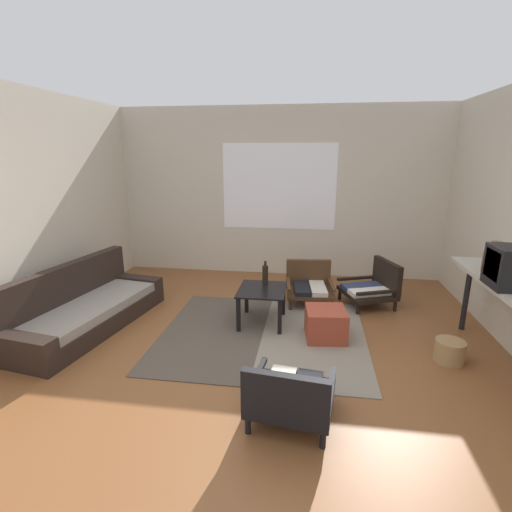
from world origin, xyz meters
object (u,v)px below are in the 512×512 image
(couch, at_px, (85,309))
(armchair_corner, at_px, (373,286))
(coffee_table, at_px, (262,296))
(wicker_basket, at_px, (449,351))
(console_shelf, at_px, (506,292))
(glass_bottle, at_px, (265,274))
(ottoman_orange, at_px, (326,324))
(armchair_by_window, at_px, (309,284))
(armchair_striped_foreground, at_px, (290,395))
(clay_vase, at_px, (494,261))

(couch, relative_size, armchair_corner, 2.65)
(coffee_table, bearing_deg, wicker_basket, -17.11)
(console_shelf, bearing_deg, coffee_table, 165.01)
(glass_bottle, distance_m, wicker_basket, 2.12)
(ottoman_orange, height_order, glass_bottle, glass_bottle)
(couch, bearing_deg, coffee_table, 11.06)
(couch, height_order, armchair_by_window, couch)
(armchair_striped_foreground, bearing_deg, armchair_by_window, 87.36)
(ottoman_orange, distance_m, glass_bottle, 0.95)
(console_shelf, bearing_deg, glass_bottle, 160.87)
(console_shelf, bearing_deg, wicker_basket, 175.94)
(clay_vase, relative_size, wicker_basket, 1.10)
(armchair_by_window, height_order, armchair_striped_foreground, armchair_by_window)
(couch, relative_size, wicker_basket, 7.49)
(armchair_by_window, xyz_separation_m, armchair_striped_foreground, (-0.11, -2.49, -0.01))
(couch, distance_m, clay_vase, 4.43)
(coffee_table, bearing_deg, armchair_corner, 29.50)
(clay_vase, bearing_deg, glass_bottle, 167.74)
(coffee_table, relative_size, glass_bottle, 2.13)
(couch, height_order, ottoman_orange, couch)
(couch, distance_m, armchair_by_window, 2.85)
(console_shelf, height_order, clay_vase, clay_vase)
(couch, relative_size, glass_bottle, 7.23)
(ottoman_orange, relative_size, glass_bottle, 1.46)
(couch, distance_m, ottoman_orange, 2.79)
(clay_vase, bearing_deg, wicker_basket, -145.27)
(couch, relative_size, clay_vase, 6.81)
(armchair_striped_foreground, distance_m, console_shelf, 2.24)
(console_shelf, xyz_separation_m, clay_vase, (0.00, 0.30, 0.21))
(couch, height_order, clay_vase, clay_vase)
(armchair_corner, xyz_separation_m, clay_vase, (0.93, -1.11, 0.70))
(couch, height_order, glass_bottle, couch)
(clay_vase, height_order, glass_bottle, clay_vase)
(console_shelf, relative_size, clay_vase, 5.56)
(couch, bearing_deg, wicker_basket, -2.82)
(armchair_by_window, height_order, armchair_corner, armchair_corner)
(coffee_table, distance_m, armchair_by_window, 0.96)
(armchair_by_window, bearing_deg, console_shelf, -38.38)
(ottoman_orange, bearing_deg, armchair_striped_foreground, -102.24)
(console_shelf, xyz_separation_m, wicker_basket, (-0.39, 0.03, -0.65))
(armchair_by_window, bearing_deg, wicker_basket, -44.89)
(glass_bottle, relative_size, wicker_basket, 1.03)
(armchair_corner, height_order, wicker_basket, armchair_corner)
(couch, xyz_separation_m, glass_bottle, (2.06, 0.58, 0.34))
(armchair_by_window, bearing_deg, couch, -155.47)
(wicker_basket, bearing_deg, armchair_corner, 111.10)
(coffee_table, xyz_separation_m, glass_bottle, (0.01, 0.18, 0.21))
(armchair_corner, bearing_deg, armchair_by_window, -179.51)
(coffee_table, xyz_separation_m, ottoman_orange, (0.74, -0.29, -0.18))
(glass_bottle, bearing_deg, coffee_table, -94.34)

